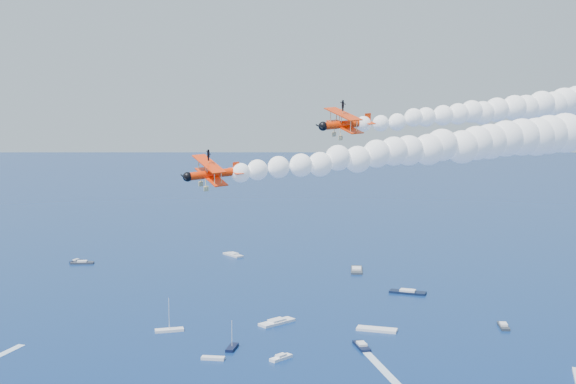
# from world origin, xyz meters

# --- Properties ---
(biplane_lead) EXTENTS (12.04, 13.17, 7.90)m
(biplane_lead) POSITION_xyz_m (9.24, 25.34, 56.55)
(biplane_lead) COLOR red
(biplane_trail) EXTENTS (10.03, 10.79, 6.46)m
(biplane_trail) POSITION_xyz_m (-3.87, -1.38, 51.44)
(biplane_trail) COLOR #FF3005
(smoke_trail_lead) EXTENTS (57.10, 49.35, 9.85)m
(smoke_trail_lead) POSITION_xyz_m (33.53, 38.66, 58.64)
(smoke_trail_lead) COLOR white
(smoke_trail_trail) EXTENTS (57.24, 52.86, 9.85)m
(smoke_trail_trail) POSITION_xyz_m (19.41, 13.64, 53.53)
(smoke_trail_trail) COLOR white
(spectator_boats) EXTENTS (225.28, 172.72, 0.70)m
(spectator_boats) POSITION_xyz_m (-2.34, 109.16, 0.35)
(spectator_boats) COLOR silver
(spectator_boats) RESTS_ON ground
(boat_wakes) EXTENTS (187.44, 96.69, 0.04)m
(boat_wakes) POSITION_xyz_m (8.60, 90.15, 0.03)
(boat_wakes) COLOR white
(boat_wakes) RESTS_ON ground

